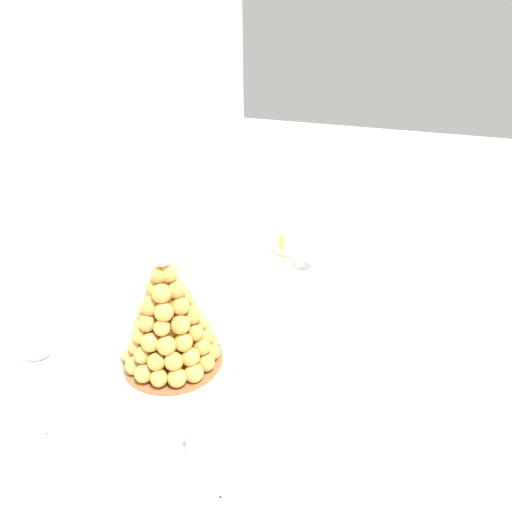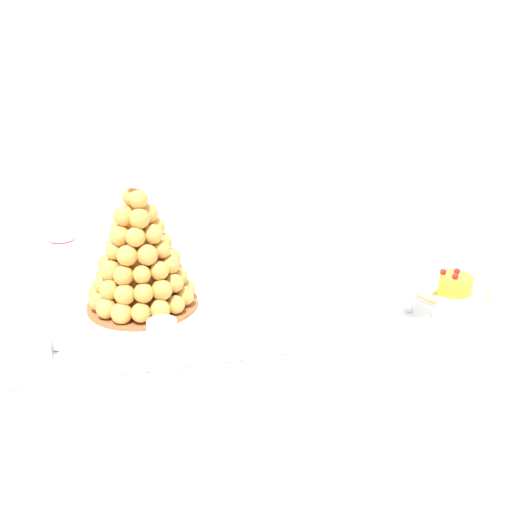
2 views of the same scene
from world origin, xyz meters
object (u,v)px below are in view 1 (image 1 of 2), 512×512
object	(u,v)px
macaron_goblet	(302,225)
wine_glass	(37,344)
dessert_cup_mid_left	(249,365)
dessert_cup_centre	(281,308)
croquembouche	(169,322)
creme_brulee_ramekin	(177,420)
dessert_cup_left	(200,441)
fruit_tart_plate	(291,244)
serving_tray	(205,362)

from	to	relation	value
macaron_goblet	wine_glass	size ratio (longest dim) A/B	1.61
dessert_cup_mid_left	dessert_cup_centre	bearing A→B (deg)	-0.01
croquembouche	wine_glass	size ratio (longest dim) A/B	1.82
creme_brulee_ramekin	wine_glass	bearing A→B (deg)	89.95
dessert_cup_mid_left	dessert_cup_left	bearing A→B (deg)	177.96
croquembouche	fruit_tart_plate	size ratio (longest dim) A/B	1.65
dessert_cup_centre	creme_brulee_ramekin	xyz separation A→B (m)	(-0.42, 0.08, -0.01)
dessert_cup_left	serving_tray	bearing A→B (deg)	24.53
wine_glass	fruit_tart_plate	bearing A→B (deg)	-20.13
croquembouche	dessert_cup_centre	distance (m)	0.33
serving_tray	croquembouche	size ratio (longest dim) A/B	2.15
dessert_cup_left	dessert_cup_centre	xyz separation A→B (m)	(0.46, -0.01, 0.00)
dessert_cup_mid_left	dessert_cup_centre	world-z (taller)	same
fruit_tart_plate	creme_brulee_ramekin	bearing A→B (deg)	-178.65
dessert_cup_centre	macaron_goblet	size ratio (longest dim) A/B	0.22
croquembouche	dessert_cup_mid_left	distance (m)	0.20
croquembouche	fruit_tart_plate	bearing A→B (deg)	-6.97
macaron_goblet	fruit_tart_plate	bearing A→B (deg)	27.79
dessert_cup_left	fruit_tart_plate	xyz separation A→B (m)	(0.87, 0.09, -0.02)
dessert_cup_mid_left	wine_glass	world-z (taller)	wine_glass
macaron_goblet	dessert_cup_mid_left	bearing A→B (deg)	-177.06
dessert_cup_centre	creme_brulee_ramekin	bearing A→B (deg)	169.28
serving_tray	dessert_cup_left	world-z (taller)	dessert_cup_left
dessert_cup_centre	macaron_goblet	world-z (taller)	macaron_goblet
croquembouche	creme_brulee_ramekin	distance (m)	0.22
wine_glass	creme_brulee_ramekin	bearing A→B (deg)	-90.05
serving_tray	dessert_cup_centre	xyz separation A→B (m)	(0.23, -0.11, 0.03)
dessert_cup_centre	creme_brulee_ramekin	size ratio (longest dim) A/B	0.56
croquembouche	dessert_cup_left	world-z (taller)	croquembouche
fruit_tart_plate	serving_tray	bearing A→B (deg)	179.00
serving_tray	wine_glass	xyz separation A→B (m)	(-0.19, 0.29, 0.11)
serving_tray	croquembouche	xyz separation A→B (m)	(-0.02, 0.07, 0.11)
dessert_cup_left	dessert_cup_mid_left	xyz separation A→B (m)	(0.22, -0.01, 0.00)
creme_brulee_ramekin	wine_glass	size ratio (longest dim) A/B	0.63
serving_tray	fruit_tart_plate	distance (m)	0.65
dessert_cup_mid_left	dessert_cup_centre	xyz separation A→B (m)	(0.24, -0.00, 0.00)
serving_tray	creme_brulee_ramekin	xyz separation A→B (m)	(-0.19, -0.03, 0.01)
croquembouche	wine_glass	distance (m)	0.28
serving_tray	dessert_cup_centre	world-z (taller)	dessert_cup_centre
fruit_tart_plate	wine_glass	bearing A→B (deg)	159.87
fruit_tart_plate	dessert_cup_centre	bearing A→B (deg)	-166.44
macaron_goblet	wine_glass	distance (m)	0.79
croquembouche	serving_tray	bearing A→B (deg)	-70.78
wine_glass	dessert_cup_left	bearing A→B (deg)	-95.51
dessert_cup_centre	macaron_goblet	bearing A→B (deg)	5.47
dessert_cup_centre	fruit_tart_plate	size ratio (longest dim) A/B	0.32
croquembouche	wine_glass	bearing A→B (deg)	125.96
creme_brulee_ramekin	serving_tray	bearing A→B (deg)	9.40
fruit_tart_plate	dessert_cup_left	bearing A→B (deg)	-174.01
creme_brulee_ramekin	fruit_tart_plate	world-z (taller)	fruit_tart_plate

